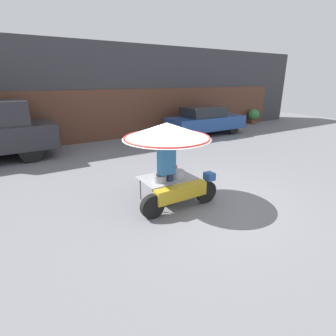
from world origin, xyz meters
name	(u,v)px	position (x,y,z in m)	size (l,w,h in m)	color
ground_plane	(192,201)	(0.00, 0.00, 0.00)	(36.00, 36.00, 0.00)	slate
shopfront_building	(85,93)	(0.00, 8.72, 2.23)	(28.00, 2.06, 4.49)	#38383D
vendor_motorcycle_cart	(168,140)	(-0.48, 0.33, 1.53)	(2.06, 2.06, 1.92)	black
vendor_person	(166,169)	(-0.63, 0.16, 0.89)	(0.38, 0.22, 1.59)	navy
parked_car	(205,121)	(5.51, 6.19, 0.76)	(4.30, 1.65, 1.49)	black
potted_plant	(254,116)	(10.61, 7.31, 0.55)	(0.71, 0.71, 0.96)	brown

